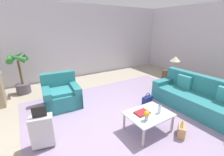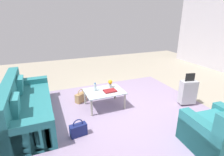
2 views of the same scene
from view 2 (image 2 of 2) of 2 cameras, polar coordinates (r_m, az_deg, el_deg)
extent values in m
plane|color=#A89E89|center=(4.25, 5.09, -11.25)|extent=(12.00, 12.00, 0.00)
cube|color=#9984A3|center=(3.88, -1.67, -14.38)|extent=(5.20, 4.40, 0.01)
cube|color=teal|center=(4.30, -25.11, -9.35)|extent=(0.89, 2.42, 0.45)
cube|color=teal|center=(4.25, -30.08, -7.10)|extent=(0.22, 2.42, 0.91)
cube|color=teal|center=(5.27, -24.91, -3.21)|extent=(0.89, 0.24, 0.58)
cube|color=teal|center=(3.34, -25.78, -17.02)|extent=(0.89, 0.24, 0.58)
cube|color=teal|center=(4.66, -27.79, -2.09)|extent=(0.17, 0.40, 0.41)
cube|color=teal|center=(3.66, -28.99, -8.02)|extent=(0.16, 0.40, 0.41)
cube|color=teal|center=(3.65, 31.07, -16.01)|extent=(1.03, 0.97, 0.44)
cube|color=teal|center=(3.35, 26.77, -16.83)|extent=(0.27, 0.91, 0.60)
cube|color=teal|center=(3.54, 31.22, -12.15)|extent=(0.77, 0.69, 0.08)
cube|color=silver|center=(4.32, -2.54, -4.37)|extent=(0.94, 0.70, 0.02)
cylinder|color=#ADA899|center=(4.31, 4.19, -7.63)|extent=(0.05, 0.05, 0.41)
cylinder|color=#ADA899|center=(4.04, -6.68, -9.68)|extent=(0.05, 0.05, 0.41)
cylinder|color=#ADA899|center=(4.80, 0.98, -4.58)|extent=(0.05, 0.05, 0.41)
cylinder|color=#ADA899|center=(4.56, -8.79, -6.18)|extent=(0.05, 0.05, 0.41)
cylinder|color=silver|center=(4.31, -5.52, -3.02)|extent=(0.06, 0.06, 0.18)
cylinder|color=#2D6BBC|center=(4.27, -5.57, -1.76)|extent=(0.04, 0.04, 0.02)
cube|color=maroon|center=(4.27, -0.66, -4.20)|extent=(0.31, 0.23, 0.03)
cylinder|color=#B2B7BC|center=(4.49, -0.57, -2.49)|extent=(0.07, 0.07, 0.10)
sphere|color=gold|center=(4.45, -0.57, -1.30)|extent=(0.11, 0.11, 0.11)
cube|color=#B7B7BC|center=(4.84, 23.50, -4.22)|extent=(0.44, 0.31, 0.60)
cube|color=black|center=(4.71, 24.15, 0.25)|extent=(0.24, 0.08, 0.20)
cylinder|color=black|center=(5.05, 24.35, -7.45)|extent=(0.03, 0.05, 0.05)
cylinder|color=black|center=(4.90, 21.58, -7.84)|extent=(0.03, 0.05, 0.05)
cube|color=navy|center=(3.53, -10.91, -16.35)|extent=(0.33, 0.18, 0.24)
torus|color=navy|center=(3.45, -11.07, -14.47)|extent=(0.20, 0.04, 0.20)
cube|color=tan|center=(4.75, -10.11, -6.30)|extent=(0.34, 0.30, 0.24)
torus|color=tan|center=(4.69, -10.21, -4.76)|extent=(0.17, 0.13, 0.20)
camera|label=1|loc=(6.61, 9.57, 19.43)|focal=24.00mm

